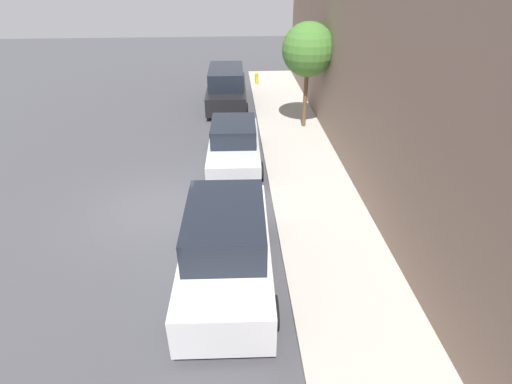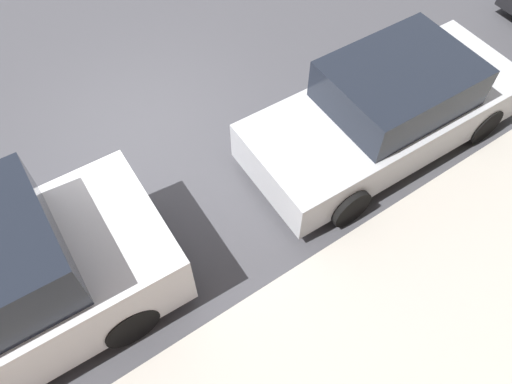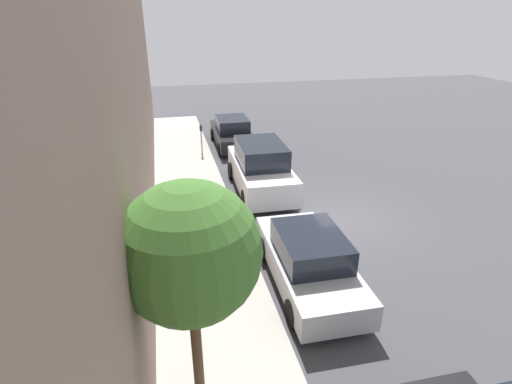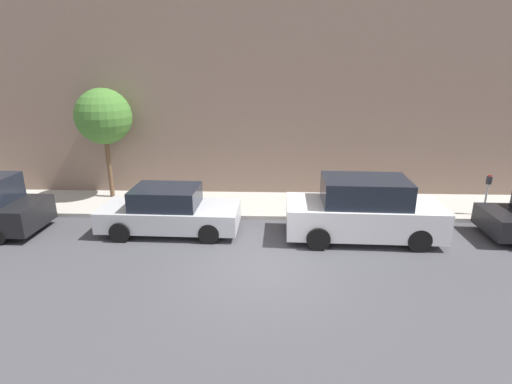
{
  "view_description": "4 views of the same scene",
  "coord_description": "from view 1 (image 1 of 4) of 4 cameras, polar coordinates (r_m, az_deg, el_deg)",
  "views": [
    {
      "loc": [
        2.33,
        -10.42,
        6.69
      ],
      "look_at": [
        2.94,
        -0.87,
        1.0
      ],
      "focal_mm": 28.0,
      "sensor_mm": 36.0,
      "label": 1
    },
    {
      "loc": [
        5.68,
        -1.63,
        6.28
      ],
      "look_at": [
        2.67,
        0.42,
        1.0
      ],
      "focal_mm": 35.0,
      "sensor_mm": 36.0,
      "label": 2
    },
    {
      "loc": [
        5.68,
        11.18,
        6.54
      ],
      "look_at": [
        2.85,
        -0.85,
        1.0
      ],
      "focal_mm": 28.0,
      "sensor_mm": 36.0,
      "label": 3
    },
    {
      "loc": [
        -9.78,
        -0.23,
        5.35
      ],
      "look_at": [
        3.67,
        0.26,
        1.0
      ],
      "focal_mm": 28.0,
      "sensor_mm": 36.0,
      "label": 4
    }
  ],
  "objects": [
    {
      "name": "ground_plane",
      "position": [
        12.6,
        -13.72,
        -2.32
      ],
      "size": [
        60.0,
        60.0,
        0.0
      ],
      "primitive_type": "plane",
      "color": "#424247"
    },
    {
      "name": "sidewalk",
      "position": [
        12.61,
        8.66,
        -1.31
      ],
      "size": [
        2.78,
        32.0,
        0.15
      ],
      "color": "#B2ADA3",
      "rests_on": "ground_plane"
    },
    {
      "name": "parked_suv_second",
      "position": [
        9.25,
        -4.27,
        -7.88
      ],
      "size": [
        2.1,
        4.86,
        1.98
      ],
      "color": "silver",
      "rests_on": "ground_plane"
    },
    {
      "name": "parked_sedan_third",
      "position": [
        14.74,
        -3.17,
        6.83
      ],
      "size": [
        1.92,
        4.54,
        1.54
      ],
      "color": "#B7BABF",
      "rests_on": "ground_plane"
    },
    {
      "name": "parked_minivan_fourth",
      "position": [
        20.9,
        -4.24,
        14.66
      ],
      "size": [
        2.02,
        4.93,
        1.9
      ],
      "color": "black",
      "rests_on": "ground_plane"
    },
    {
      "name": "street_tree",
      "position": [
        17.24,
        7.48,
        19.48
      ],
      "size": [
        2.15,
        2.15,
        4.33
      ],
      "color": "brown",
      "rests_on": "sidewalk"
    },
    {
      "name": "fire_hydrant",
      "position": [
        24.21,
        0.1,
        15.93
      ],
      "size": [
        0.2,
        0.2,
        0.69
      ],
      "color": "gold",
      "rests_on": "sidewalk"
    }
  ]
}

